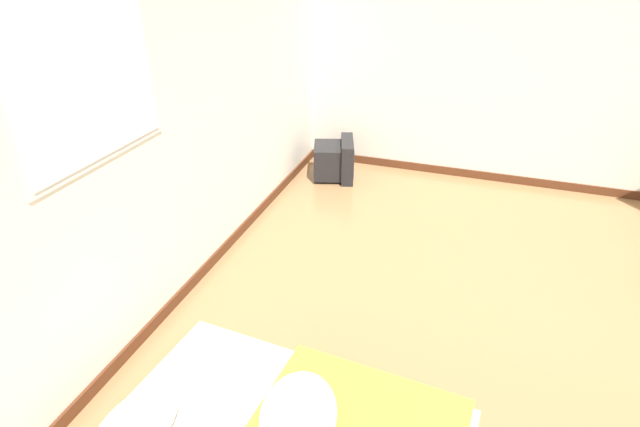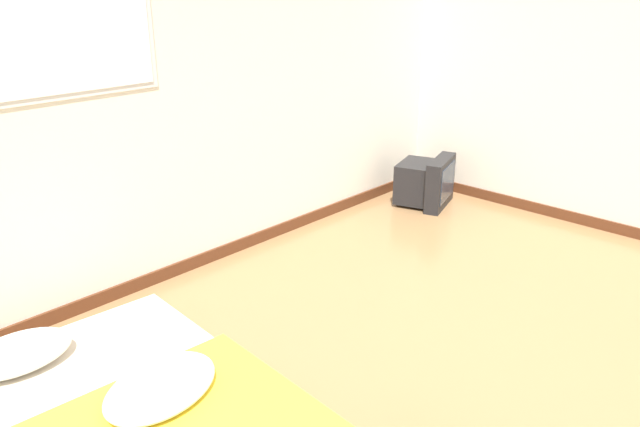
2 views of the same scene
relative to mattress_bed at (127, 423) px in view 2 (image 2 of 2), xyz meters
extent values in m
cube|color=silver|center=(1.01, 1.26, 1.20)|extent=(8.23, 0.06, 2.60)
cube|color=#562D19|center=(1.01, 1.22, -0.06)|extent=(8.23, 0.02, 0.09)
cube|color=beige|center=(0.00, 0.02, -0.03)|extent=(1.39, 1.90, 0.14)
ellipsoid|color=silver|center=(-0.16, 0.71, 0.11)|extent=(0.55, 0.38, 0.14)
ellipsoid|color=silver|center=(0.16, -0.04, 0.13)|extent=(0.64, 0.51, 0.11)
cube|color=black|center=(3.42, 0.87, 0.10)|extent=(0.49, 0.41, 0.35)
cube|color=black|center=(3.48, 0.66, 0.11)|extent=(0.53, 0.28, 0.43)
cube|color=#283342|center=(3.50, 0.60, 0.12)|extent=(0.40, 0.13, 0.31)
camera|label=1|loc=(-1.44, -0.71, 2.27)|focal=28.00mm
camera|label=2|loc=(-1.03, -2.12, 1.84)|focal=35.00mm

